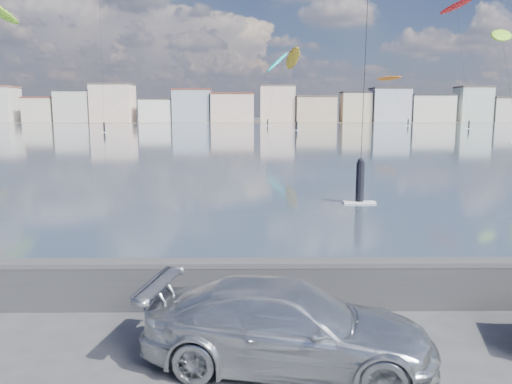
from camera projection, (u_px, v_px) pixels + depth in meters
ground at (192, 379)px, 7.48m from camera, size 700.00×700.00×0.00m
bay_water at (246, 132)px, 97.81m from camera, size 500.00×177.00×0.00m
far_shore_strip at (249, 122)px, 204.93m from camera, size 500.00×60.00×0.00m
seawall at (207, 281)px, 10.05m from camera, size 400.00×0.36×1.08m
far_buildings at (252, 106)px, 190.17m from camera, size 240.79×13.26×14.60m
car_silver at (288, 326)px, 7.78m from camera, size 4.81×2.68×1.32m
kitesurfer_4 at (293, 59)px, 112.34m from camera, size 3.78×11.36×18.61m
kitesurfer_5 at (389, 79)px, 155.96m from camera, size 7.93×18.87×15.37m
kitesurfer_11 at (457, 7)px, 127.69m from camera, size 7.97×19.09×32.92m
kitesurfer_16 at (502, 36)px, 71.78m from camera, size 7.75×15.25×16.98m
kitesurfer_20 at (277, 62)px, 146.79m from camera, size 8.56×13.24×22.41m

